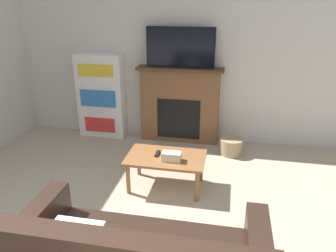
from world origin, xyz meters
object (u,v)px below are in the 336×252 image
fireplace (180,105)px  coffee_table (166,161)px  tv (180,48)px  storage_basket (231,146)px  bookshelf (101,96)px

fireplace → coffee_table: bearing=-87.3°
tv → storage_basket: size_ratio=3.02×
tv → bookshelf: size_ratio=0.76×
fireplace → tv: tv is taller
tv → bookshelf: tv is taller
coffee_table → bookshelf: bearing=133.9°
tv → coffee_table: bearing=-87.2°
tv → coffee_table: tv is taller
fireplace → tv: bearing=-90.0°
storage_basket → coffee_table: bearing=-125.2°
tv → coffee_table: (0.07, -1.41, -1.12)m
coffee_table → storage_basket: size_ratio=2.76×
fireplace → storage_basket: bearing=-22.7°
fireplace → tv: 0.88m
tv → coffee_table: 1.80m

